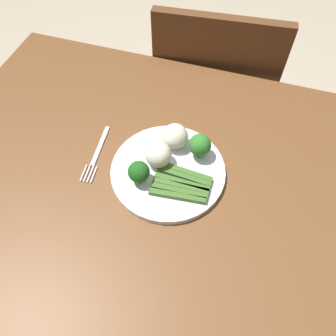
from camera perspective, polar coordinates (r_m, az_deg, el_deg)
name	(u,v)px	position (r m, az deg, el deg)	size (l,w,h in m)	color
ground_plane	(175,280)	(1.42, 1.28, -18.73)	(6.00, 6.00, 0.02)	#B7A88E
dining_table	(180,211)	(0.83, 2.09, -7.35)	(1.22, 0.82, 0.73)	brown
chair	(213,95)	(1.25, 7.68, 12.33)	(0.43, 0.43, 0.87)	brown
plate	(168,171)	(0.74, 0.00, -0.54)	(0.26, 0.26, 0.01)	white
asparagus_bundle	(182,184)	(0.71, 2.45, -2.79)	(0.13, 0.09, 0.01)	#3D6626
broccoli_front	(200,145)	(0.74, 5.51, 3.92)	(0.05, 0.05, 0.06)	#609E3D
broccoli_near_center	(139,172)	(0.70, -5.06, -0.70)	(0.05, 0.05, 0.06)	#4C7F2B
cauliflower_mid	(158,155)	(0.72, -1.67, 2.29)	(0.06, 0.06, 0.06)	white
cauliflower_front_left	(175,136)	(0.76, 1.20, 5.48)	(0.06, 0.06, 0.06)	silver
fork	(97,154)	(0.80, -12.17, 2.38)	(0.03, 0.17, 0.00)	silver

